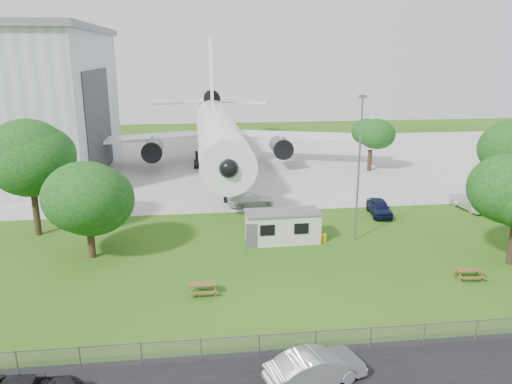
{
  "coord_description": "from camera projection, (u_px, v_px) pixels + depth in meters",
  "views": [
    {
      "loc": [
        -4.93,
        -32.05,
        15.35
      ],
      "look_at": [
        -0.01,
        8.0,
        4.0
      ],
      "focal_mm": 35.0,
      "sensor_mm": 36.0,
      "label": 1
    }
  ],
  "objects": [
    {
      "name": "tree_west_small",
      "position": [
        87.0,
        198.0,
        37.4
      ],
      "size": [
        6.45,
        6.45,
        8.02
      ],
      "color": "#382619",
      "rests_on": "ground"
    },
    {
      "name": "tree_west_big",
      "position": [
        29.0,
        156.0,
        41.6
      ],
      "size": [
        7.53,
        7.53,
        10.79
      ],
      "color": "#382619",
      "rests_on": "ground"
    },
    {
      "name": "car_apron_van",
      "position": [
        251.0,
        200.0,
        51.15
      ],
      "size": [
        4.93,
        2.5,
        1.37
      ],
      "primitive_type": "imported",
      "rotation": [
        0.0,
        0.0,
        1.7
      ],
      "color": "silver",
      "rests_on": "ground"
    },
    {
      "name": "car_ne_sedan",
      "position": [
        469.0,
        203.0,
        50.14
      ],
      "size": [
        2.17,
        4.58,
        1.45
      ],
      "primitive_type": "imported",
      "rotation": [
        0.0,
        0.0,
        0.15
      ],
      "color": "#A7AAAF",
      "rests_on": "ground"
    },
    {
      "name": "picnic_west",
      "position": [
        203.0,
        294.0,
        32.79
      ],
      "size": [
        1.81,
        1.51,
        0.76
      ],
      "primitive_type": null,
      "rotation": [
        0.0,
        0.0,
        0.0
      ],
      "color": "brown",
      "rests_on": "ground"
    },
    {
      "name": "tree_far_apron",
      "position": [
        371.0,
        135.0,
        65.53
      ],
      "size": [
        5.32,
        5.32,
        7.5
      ],
      "color": "#382619",
      "rests_on": "ground"
    },
    {
      "name": "car_ne_hatch",
      "position": [
        379.0,
        207.0,
        48.46
      ],
      "size": [
        2.31,
        4.73,
        1.55
      ],
      "primitive_type": "imported",
      "rotation": [
        0.0,
        0.0,
        -0.11
      ],
      "color": "black",
      "rests_on": "ground"
    },
    {
      "name": "airliner",
      "position": [
        217.0,
        129.0,
        67.95
      ],
      "size": [
        46.36,
        47.73,
        17.69
      ],
      "color": "white",
      "rests_on": "ground"
    },
    {
      "name": "car_centre_sedan",
      "position": [
        315.0,
        368.0,
        23.81
      ],
      "size": [
        5.19,
        3.03,
        1.62
      ],
      "primitive_type": "imported",
      "rotation": [
        0.0,
        0.0,
        1.86
      ],
      "color": "#AFB2B6",
      "rests_on": "ground"
    },
    {
      "name": "fence",
      "position": [
        297.0,
        354.0,
        26.28
      ],
      "size": [
        58.0,
        0.04,
        1.3
      ],
      "primitive_type": "cube",
      "color": "gray",
      "rests_on": "ground"
    },
    {
      "name": "lamp_mast",
      "position": [
        359.0,
        171.0,
        40.62
      ],
      "size": [
        0.16,
        0.16,
        12.0
      ],
      "primitive_type": "cylinder",
      "color": "slate",
      "rests_on": "ground"
    },
    {
      "name": "ground",
      "position": [
        270.0,
        276.0,
        35.35
      ],
      "size": [
        160.0,
        160.0,
        0.0
      ],
      "primitive_type": "plane",
      "color": "#3E6D1B"
    },
    {
      "name": "site_cabin",
      "position": [
        283.0,
        226.0,
        41.63
      ],
      "size": [
        6.78,
        2.84,
        2.62
      ],
      "color": "beige",
      "rests_on": "ground"
    },
    {
      "name": "picnic_east",
      "position": [
        468.0,
        279.0,
        34.92
      ],
      "size": [
        1.93,
        1.65,
        0.76
      ],
      "primitive_type": null,
      "rotation": [
        0.0,
        0.0,
        -0.09
      ],
      "color": "brown",
      "rests_on": "ground"
    },
    {
      "name": "concrete_apron",
      "position": [
        231.0,
        163.0,
        71.66
      ],
      "size": [
        120.0,
        46.0,
        0.03
      ],
      "primitive_type": "cube",
      "color": "#B7B7B2",
      "rests_on": "ground"
    }
  ]
}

